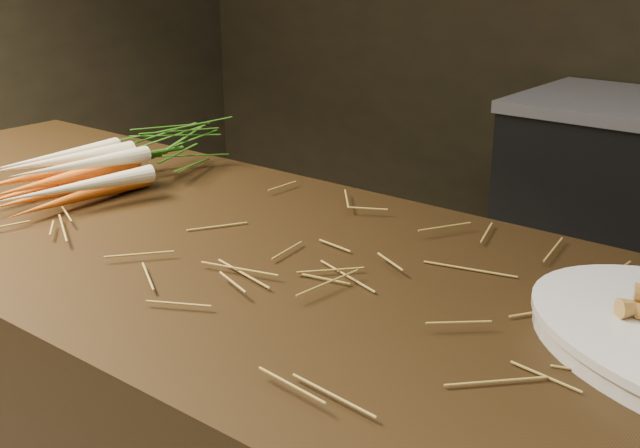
# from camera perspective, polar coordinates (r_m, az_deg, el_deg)

# --- Properties ---
(straw_bedding) EXTENTS (1.40, 0.60, 0.02)m
(straw_bedding) POSITION_cam_1_polar(r_m,az_deg,el_deg) (1.06, 2.30, -3.76)
(straw_bedding) COLOR olive
(straw_bedding) RESTS_ON main_counter
(root_veg_bunch) EXTENTS (0.20, 0.53, 0.10)m
(root_veg_bunch) POSITION_cam_1_polar(r_m,az_deg,el_deg) (1.52, -13.13, 4.51)
(root_veg_bunch) COLOR #D45118
(root_veg_bunch) RESTS_ON main_counter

